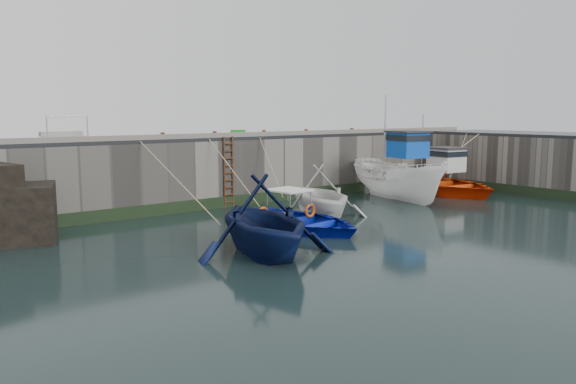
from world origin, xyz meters
TOP-DOWN VIEW (x-y plane):
  - ground at (0.00, 0.00)m, footprint 120.00×120.00m
  - quay_back at (0.00, 12.50)m, footprint 30.00×5.00m
  - quay_right at (14.50, 2.50)m, footprint 5.00×15.00m
  - road_back at (0.00, 12.50)m, footprint 30.00×5.00m
  - road_right at (14.50, 2.50)m, footprint 5.00×15.00m
  - kerb_back at (0.00, 10.15)m, footprint 30.00×0.30m
  - algae_back at (0.00, 9.96)m, footprint 30.00×0.08m
  - algae_right at (11.96, 2.50)m, footprint 0.08×15.00m
  - ladder at (-2.00, 9.91)m, footprint 0.51×0.08m
  - boat_near_white at (-5.71, 2.03)m, footprint 5.60×6.11m
  - boat_near_white_rope at (-5.71, 7.27)m, footprint 0.04×6.05m
  - boat_near_blue at (-2.53, 4.26)m, footprint 4.53×5.87m
  - boat_near_blue_rope at (-2.53, 8.38)m, footprint 0.04×4.16m
  - boat_near_blacktrim at (-0.33, 5.57)m, footprint 5.47×5.83m
  - boat_near_blacktrim_rope at (-0.33, 9.03)m, footprint 0.04×3.24m
  - boat_far_white at (5.73, 6.60)m, footprint 3.51×6.73m
  - boat_far_orange at (9.35, 7.08)m, footprint 6.20×8.03m
  - fish_crate at (-0.89, 10.83)m, footprint 0.73×0.56m
  - railing at (-8.75, 11.25)m, footprint 1.60×1.05m
  - bollard_a at (-5.00, 10.25)m, footprint 0.18×0.18m
  - bollard_b at (-2.50, 10.25)m, footprint 0.18×0.18m
  - bollard_c at (0.20, 10.25)m, footprint 0.18×0.18m
  - bollard_d at (2.80, 10.25)m, footprint 0.18×0.18m
  - bollard_e at (6.00, 10.25)m, footprint 0.18×0.18m

SIDE VIEW (x-z plane):
  - ground at x=0.00m, z-range 0.00..0.00m
  - boat_near_white at x=-5.71m, z-range -1.37..1.37m
  - boat_near_white_rope at x=-5.71m, z-range -1.55..1.55m
  - boat_near_blue at x=-2.53m, z-range -0.56..0.56m
  - boat_near_blue_rope at x=-2.53m, z-range -1.55..1.55m
  - boat_near_blacktrim at x=-0.33m, z-range -1.23..1.23m
  - boat_near_blacktrim_rope at x=-0.33m, z-range -1.55..1.55m
  - algae_back at x=0.00m, z-range 0.00..0.50m
  - algae_right at x=11.96m, z-range 0.00..0.50m
  - boat_far_orange at x=9.35m, z-range -1.77..2.76m
  - boat_far_white at x=5.73m, z-range -1.69..3.78m
  - quay_back at x=0.00m, z-range 0.00..3.00m
  - quay_right at x=14.50m, z-range 0.00..3.00m
  - ladder at x=-2.00m, z-range -0.01..3.19m
  - road_back at x=0.00m, z-range 3.00..3.16m
  - road_right at x=14.50m, z-range 3.00..3.16m
  - kerb_back at x=0.00m, z-range 3.16..3.36m
  - bollard_a at x=-5.00m, z-range 3.16..3.44m
  - bollard_b at x=-2.50m, z-range 3.16..3.44m
  - bollard_c at x=0.20m, z-range 3.16..3.44m
  - bollard_d at x=2.80m, z-range 3.16..3.44m
  - bollard_e at x=6.00m, z-range 3.16..3.44m
  - fish_crate at x=-0.89m, z-range 3.16..3.46m
  - railing at x=-8.75m, z-range 2.86..3.86m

